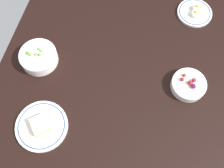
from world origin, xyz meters
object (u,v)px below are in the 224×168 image
(bowl_peas, at_px, (39,57))
(plate_eggs, at_px, (195,12))
(bowl_berries, at_px, (188,85))
(plate_sandwich, at_px, (42,126))

(bowl_peas, xyz_separation_m, plate_eggs, (0.44, -0.66, -0.02))
(bowl_peas, bearing_deg, plate_eggs, -56.10)
(bowl_peas, bearing_deg, bowl_berries, -86.94)
(bowl_berries, height_order, plate_eggs, bowl_berries)
(plate_sandwich, height_order, plate_eggs, plate_sandwich)
(bowl_peas, height_order, bowl_berries, bowl_peas)
(bowl_peas, relative_size, bowl_berries, 1.11)
(bowl_berries, relative_size, plate_eggs, 0.89)
(bowl_peas, distance_m, plate_eggs, 0.79)
(bowl_berries, bearing_deg, bowl_peas, 93.06)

